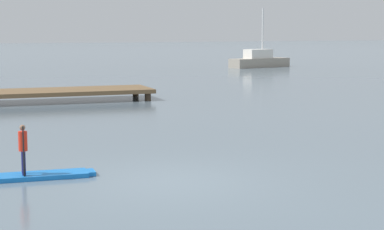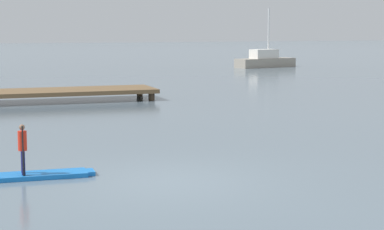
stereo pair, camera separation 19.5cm
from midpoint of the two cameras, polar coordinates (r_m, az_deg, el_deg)
The scene contains 5 objects.
ground_plane at distance 14.54m, azimuth -2.20°, elevation -5.61°, with size 240.00×240.00×0.00m, color slate.
paddleboard_near at distance 15.25m, azimuth -14.24°, elevation -5.02°, with size 3.06×0.77×0.10m.
paddler_child_solo at distance 15.11m, azimuth -14.32°, elevation -2.60°, with size 0.20×0.39×1.09m.
fishing_boat_green_midground at distance 54.72m, azimuth 5.55°, elevation 4.58°, with size 5.38×2.72×4.66m.
floating_dock at distance 30.22m, azimuth -15.66°, elevation 1.74°, with size 12.79×2.68×0.51m.
Camera 1 is at (-4.33, -13.47, 3.29)m, focal length 63.69 mm.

